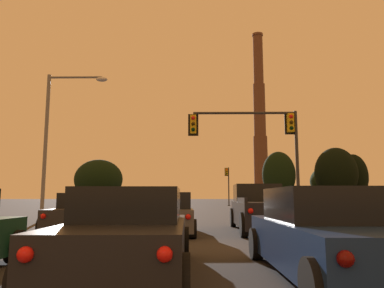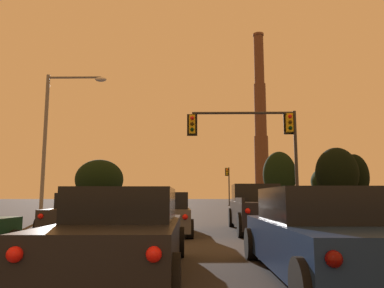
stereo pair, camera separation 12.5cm
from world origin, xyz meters
name	(u,v)px [view 1 (the left image)]	position (x,y,z in m)	size (l,w,h in m)	color
hatchback_center_lane_front	(167,215)	(-0.04, 13.14, 0.66)	(2.08, 4.17, 1.44)	#4C4F54
sedan_left_lane_front	(85,213)	(-3.21, 14.06, 0.67)	(2.17, 4.77, 1.43)	#232328
sedan_center_lane_second	(130,234)	(-0.12, 6.15, 0.67)	(2.09, 4.74, 1.43)	black
pickup_truck_right_lane_front	(262,209)	(3.51, 14.49, 0.80)	(2.27, 5.54, 1.82)	black
sedan_right_lane_second	(330,235)	(3.11, 5.91, 0.67)	(2.02, 4.72, 1.43)	navy
traffic_light_overhead_right	(260,136)	(4.50, 20.31, 4.66)	(6.20, 0.50, 6.05)	#2D2D30
traffic_light_far_right	(228,181)	(5.78, 57.66, 3.85)	(0.78, 0.50, 5.86)	#2D2D30
street_lamp	(56,129)	(-6.75, 19.98, 5.03)	(3.40, 0.36, 8.10)	slate
smokestack	(260,133)	(21.74, 120.56, 22.05)	(7.17, 7.17, 56.31)	#523427
treeline_center_left	(336,173)	(35.28, 92.21, 7.13)	(10.34, 9.30, 13.49)	black
treeline_left_mid	(331,181)	(36.15, 98.18, 5.39)	(10.91, 9.82, 9.69)	black
treeline_far_right	(279,175)	(21.01, 91.32, 6.74)	(8.06, 7.26, 12.41)	black
treeline_center_right	(353,177)	(41.80, 97.83, 6.66)	(7.47, 6.72, 12.49)	black
treeline_right_mid	(99,180)	(-25.02, 98.70, 5.96)	(12.65, 11.38, 11.26)	black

